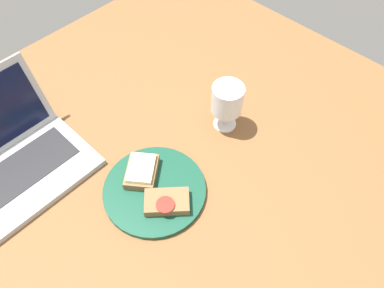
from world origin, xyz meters
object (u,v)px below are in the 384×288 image
object	(u,v)px
wine_glass	(227,101)
laptop	(13,157)
plate	(155,190)
sandwich_with_cheese	(142,171)
sandwich_with_tomato	(167,202)

from	to	relation	value
wine_glass	laptop	bearing A→B (deg)	148.66
wine_glass	laptop	xyz separation A→B (cm)	(-45.97, 28.00, -5.10)
plate	laptop	xyz separation A→B (cm)	(-18.68, 29.57, 3.55)
sandwich_with_cheese	laptop	size ratio (longest dim) A/B	0.38
sandwich_with_tomato	sandwich_with_cheese	bearing A→B (deg)	81.70
plate	laptop	size ratio (longest dim) A/B	0.77
plate	sandwich_with_tomato	xyz separation A→B (cm)	(-0.78, -5.12, 1.88)
sandwich_with_tomato	wine_glass	xyz separation A→B (cm)	(28.07, 6.69, 6.78)
sandwich_with_tomato	laptop	distance (cm)	39.07
sandwich_with_tomato	laptop	bearing A→B (deg)	117.30
sandwich_with_cheese	laptop	world-z (taller)	laptop
plate	laptop	world-z (taller)	laptop
plate	wine_glass	xyz separation A→B (cm)	(27.29, 1.57, 8.65)
sandwich_with_tomato	sandwich_with_cheese	distance (cm)	10.30
plate	sandwich_with_cheese	distance (cm)	5.56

